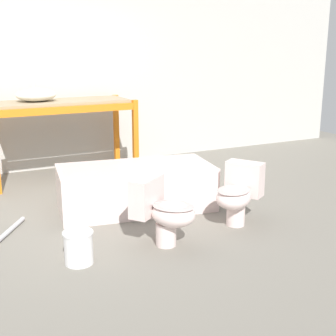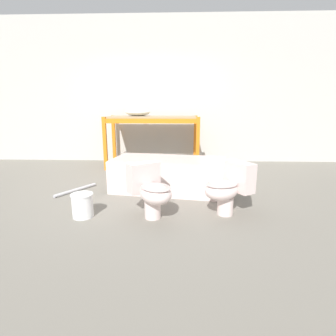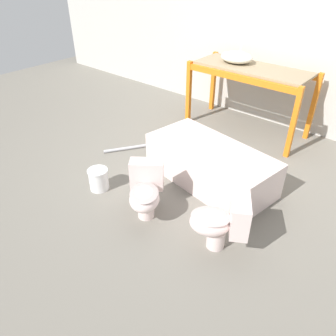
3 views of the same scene
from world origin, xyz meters
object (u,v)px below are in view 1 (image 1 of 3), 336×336
(toilet_near, at_px, (238,192))
(toilet_far, at_px, (163,210))
(sink_basin, at_px, (36,95))
(bathtub_main, at_px, (136,184))
(bucket_white, at_px, (79,247))

(toilet_near, relative_size, toilet_far, 1.00)
(sink_basin, xyz_separation_m, bathtub_main, (0.70, -1.66, -0.87))
(toilet_near, bearing_deg, bucket_white, -116.66)
(toilet_far, bearing_deg, toilet_near, -29.25)
(sink_basin, height_order, toilet_far, sink_basin)
(sink_basin, relative_size, toilet_far, 0.78)
(bathtub_main, height_order, bucket_white, bathtub_main)
(bathtub_main, height_order, toilet_far, toilet_far)
(sink_basin, relative_size, toilet_near, 0.78)
(sink_basin, distance_m, bucket_white, 2.92)
(bathtub_main, xyz_separation_m, toilet_near, (0.74, -0.91, 0.06))
(bathtub_main, distance_m, bucket_white, 1.45)
(bathtub_main, xyz_separation_m, bucket_white, (-0.97, -1.06, -0.13))
(sink_basin, bearing_deg, toilet_near, -60.72)
(toilet_near, height_order, toilet_far, same)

